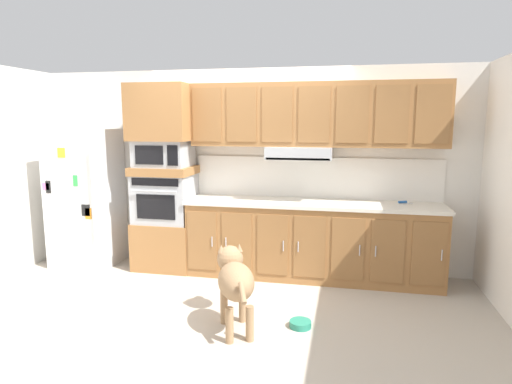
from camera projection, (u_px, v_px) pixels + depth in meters
The scene contains 15 objects.
ground_plane at pixel (226, 295), 4.70m from camera, with size 9.60×9.60×0.00m, color #B2A899.
back_kitchen_wall at pixel (249, 169), 5.57m from camera, with size 6.20×0.12×2.50m, color silver.
refrigerator at pixel (86, 197), 5.64m from camera, with size 0.76×0.73×1.76m.
oven_base_cabinet at pixel (167, 244), 5.58m from camera, with size 0.74×0.62×0.60m, color #996638.
built_in_oven at pixel (165, 198), 5.48m from camera, with size 0.70×0.62×0.60m.
appliance_mid_shelf at pixel (165, 170), 5.43m from camera, with size 0.74×0.62×0.10m, color #996638.
microwave at pixel (164, 154), 5.39m from camera, with size 0.64×0.54×0.32m.
appliance_upper_cabinet at pixel (163, 113), 5.32m from camera, with size 0.74×0.62×0.68m, color #996638.
lower_cabinet_run at pixel (312, 241), 5.18m from camera, with size 2.96×0.63×0.88m.
countertop_slab at pixel (313, 203), 5.11m from camera, with size 3.00×0.64×0.04m, color silver.
backsplash_panel at pixel (315, 178), 5.34m from camera, with size 3.00×0.02×0.50m, color white.
upper_cabinet_with_hood at pixel (314, 117), 5.07m from camera, with size 2.96×0.48×0.88m.
screwdriver at pixel (403, 202), 5.01m from camera, with size 0.15×0.16×0.03m.
dog at pixel (235, 278), 3.89m from camera, with size 0.52×0.95×0.71m.
dog_food_bowl at pixel (300, 324), 3.95m from camera, with size 0.20×0.20×0.06m.
Camera 1 is at (1.24, -4.30, 1.85)m, focal length 30.50 mm.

